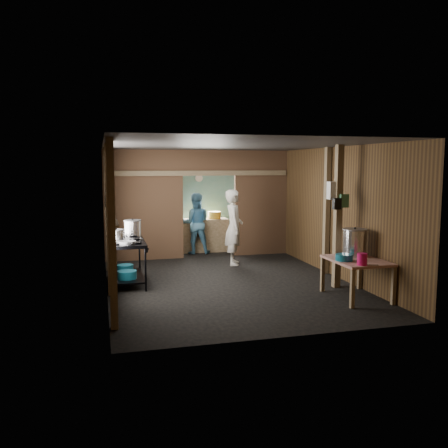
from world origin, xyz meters
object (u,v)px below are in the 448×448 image
object	(u,v)px
stock_pot	(355,243)
pink_bucket	(362,259)
prep_table	(356,279)
stove_pot_large	(133,229)
gas_range	(126,262)
yellow_tub	(214,215)
cook	(234,227)

from	to	relation	value
stock_pot	pink_bucket	bearing A→B (deg)	-111.09
prep_table	stove_pot_large	bearing A→B (deg)	144.94
prep_table	pink_bucket	xyz separation A→B (m)	(-0.16, -0.43, 0.43)
gas_range	pink_bucket	distance (m)	4.30
yellow_tub	cook	distance (m)	1.81
stove_pot_large	yellow_tub	xyz separation A→B (m)	(2.27, 2.51, -0.04)
pink_bucket	cook	xyz separation A→B (m)	(-1.09, 3.62, 0.09)
pink_bucket	cook	bearing A→B (deg)	106.68
stock_pot	pink_bucket	size ratio (longest dim) A/B	2.61
gas_range	prep_table	world-z (taller)	gas_range
gas_range	pink_bucket	world-z (taller)	pink_bucket
prep_table	pink_bucket	size ratio (longest dim) A/B	5.90
pink_bucket	stock_pot	bearing A→B (deg)	68.91
stove_pot_large	yellow_tub	bearing A→B (deg)	47.86
stock_pot	yellow_tub	bearing A→B (deg)	106.51
prep_table	stock_pot	world-z (taller)	stock_pot
gas_range	pink_bucket	size ratio (longest dim) A/B	7.44
gas_range	stove_pot_large	distance (m)	0.79
gas_range	stock_pot	xyz separation A→B (m)	(3.83, -1.66, 0.47)
cook	pink_bucket	bearing A→B (deg)	-150.86
prep_table	stove_pot_large	distance (m)	4.37
yellow_tub	prep_table	bearing A→B (deg)	-75.76
gas_range	stove_pot_large	xyz separation A→B (m)	(0.17, 0.52, 0.57)
stock_pot	prep_table	bearing A→B (deg)	-111.79
yellow_tub	stove_pot_large	bearing A→B (deg)	-132.14
stove_pot_large	yellow_tub	size ratio (longest dim) A/B	1.02
gas_range	prep_table	xyz separation A→B (m)	(3.71, -1.97, -0.09)
pink_bucket	cook	size ratio (longest dim) A/B	0.11
gas_range	yellow_tub	world-z (taller)	yellow_tub
gas_range	stock_pot	distance (m)	4.20
gas_range	cook	distance (m)	2.78
stock_pot	stove_pot_large	bearing A→B (deg)	149.24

